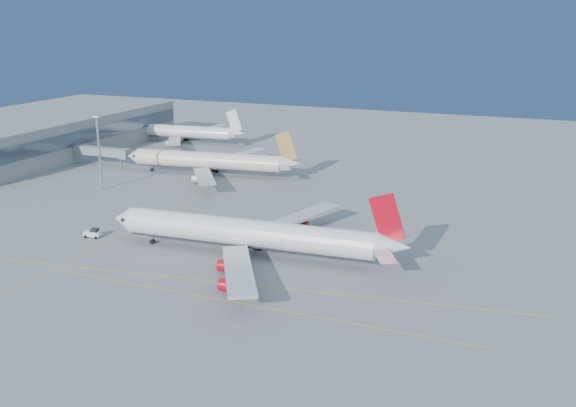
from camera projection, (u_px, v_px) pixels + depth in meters
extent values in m
plane|color=slate|center=(250.00, 273.00, 135.64)|extent=(500.00, 500.00, 0.00)
cube|color=gray|center=(79.00, 135.00, 250.96)|extent=(18.00, 110.00, 15.00)
cube|color=#3F4C59|center=(97.00, 133.00, 247.19)|extent=(0.40, 107.80, 5.00)
cube|color=gray|center=(99.00, 151.00, 232.77)|extent=(22.00, 3.00, 3.00)
cylinder|color=gray|center=(121.00, 160.00, 230.21)|extent=(0.70, 0.70, 5.20)
cube|color=gray|center=(125.00, 154.00, 228.75)|extent=(3.20, 3.60, 3.40)
cube|color=#D2BF0B|center=(242.00, 303.00, 121.38)|extent=(90.00, 0.18, 0.02)
cube|color=#D2BF0B|center=(237.00, 284.00, 130.31)|extent=(118.86, 16.88, 0.02)
cube|color=#D2BF0B|center=(166.00, 213.00, 176.86)|extent=(0.18, 140.00, 0.02)
cylinder|color=white|center=(246.00, 232.00, 144.32)|extent=(59.39, 9.88, 6.12)
cone|color=white|center=(123.00, 219.00, 154.12)|extent=(5.13, 6.41, 6.12)
cone|color=white|center=(393.00, 246.00, 133.91)|extent=(7.75, 6.28, 5.82)
cube|color=black|center=(130.00, 217.00, 153.33)|extent=(2.06, 5.91, 0.74)
cube|color=#B7B7BC|center=(238.00, 270.00, 127.55)|extent=(19.87, 29.30, 0.58)
cube|color=#B7B7BC|center=(293.00, 220.00, 158.73)|extent=(16.67, 30.38, 0.58)
cube|color=#B80717|center=(387.00, 218.00, 132.74)|extent=(8.13, 0.99, 11.17)
cylinder|color=gray|center=(152.00, 237.00, 152.81)|extent=(0.25, 0.25, 2.43)
cylinder|color=black|center=(153.00, 241.00, 153.15)|extent=(1.21, 0.81, 1.16)
cylinder|color=gray|center=(243.00, 255.00, 141.09)|extent=(0.34, 0.34, 2.43)
cylinder|color=black|center=(244.00, 260.00, 141.43)|extent=(1.22, 1.02, 1.16)
cylinder|color=gray|center=(258.00, 242.00, 148.96)|extent=(0.34, 0.34, 2.43)
cylinder|color=black|center=(258.00, 247.00, 149.30)|extent=(1.22, 1.02, 1.16)
cylinder|color=#B80717|center=(230.00, 266.00, 134.43)|extent=(5.23, 2.96, 2.64)
cylinder|color=#B80717|center=(232.00, 286.00, 124.70)|extent=(5.23, 2.96, 2.64)
cylinder|color=#B80717|center=(269.00, 233.00, 155.59)|extent=(5.23, 2.96, 2.64)
cylinder|color=#B80717|center=(298.00, 223.00, 162.56)|extent=(5.23, 2.96, 2.64)
cylinder|color=beige|center=(208.00, 160.00, 218.53)|extent=(51.71, 12.72, 5.64)
cone|color=beige|center=(133.00, 156.00, 225.17)|extent=(5.19, 6.20, 5.64)
cone|color=beige|center=(291.00, 163.00, 211.42)|extent=(7.60, 6.26, 5.36)
cube|color=black|center=(138.00, 155.00, 224.56)|extent=(2.31, 5.52, 0.69)
cube|color=#B7B7BC|center=(204.00, 176.00, 203.38)|extent=(19.70, 25.81, 0.54)
cube|color=#B7B7BC|center=(236.00, 156.00, 232.28)|extent=(13.41, 27.91, 0.54)
cube|color=#B78144|center=(286.00, 147.00, 210.23)|extent=(7.59, 1.50, 10.46)
cylinder|color=gray|center=(152.00, 167.00, 224.51)|extent=(0.24, 0.24, 2.27)
cylinder|color=black|center=(152.00, 170.00, 224.83)|extent=(1.17, 0.84, 1.09)
cylinder|color=gray|center=(207.00, 173.00, 215.53)|extent=(0.32, 0.32, 2.27)
cylinder|color=black|center=(207.00, 176.00, 215.85)|extent=(1.20, 1.03, 1.09)
cylinder|color=gray|center=(215.00, 168.00, 222.98)|extent=(0.32, 0.32, 2.27)
cylinder|color=black|center=(215.00, 171.00, 223.30)|extent=(1.20, 1.03, 1.09)
cylinder|color=#B7B7BC|center=(199.00, 179.00, 207.15)|extent=(5.04, 3.11, 2.47)
cylinder|color=#B7B7BC|center=(226.00, 163.00, 230.90)|extent=(5.04, 3.11, 2.47)
cylinder|color=white|center=(180.00, 131.00, 275.89)|extent=(46.62, 9.62, 5.19)
cone|color=white|center=(128.00, 129.00, 282.89)|extent=(4.65, 5.57, 5.19)
cone|color=white|center=(237.00, 133.00, 268.39)|extent=(6.93, 5.53, 4.93)
cube|color=black|center=(132.00, 127.00, 282.24)|extent=(1.95, 5.05, 0.65)
cube|color=#B7B7BC|center=(174.00, 141.00, 262.18)|extent=(17.15, 23.82, 0.51)
cube|color=#B7B7BC|center=(203.00, 130.00, 288.03)|extent=(13.23, 25.11, 0.51)
cube|color=silver|center=(234.00, 121.00, 267.34)|extent=(7.13, 1.10, 9.80)
cylinder|color=gray|center=(141.00, 136.00, 282.05)|extent=(0.22, 0.22, 2.13)
cylinder|color=black|center=(141.00, 139.00, 282.34)|extent=(1.08, 0.74, 1.02)
cylinder|color=gray|center=(179.00, 140.00, 273.10)|extent=(0.30, 0.30, 2.13)
cylinder|color=black|center=(179.00, 143.00, 273.40)|extent=(1.09, 0.93, 1.02)
cylinder|color=gray|center=(186.00, 137.00, 279.92)|extent=(0.30, 0.30, 2.13)
cylinder|color=black|center=(186.00, 140.00, 280.21)|extent=(1.09, 0.93, 1.02)
cylinder|color=#B7B7BC|center=(172.00, 144.00, 265.69)|extent=(4.65, 2.73, 2.32)
cylinder|color=#B7B7BC|center=(195.00, 134.00, 286.94)|extent=(4.65, 2.73, 2.32)
cube|color=white|center=(93.00, 234.00, 157.62)|extent=(4.31, 2.58, 1.22)
cube|color=black|center=(95.00, 230.00, 157.22)|extent=(1.85, 1.94, 0.92)
cylinder|color=black|center=(85.00, 237.00, 157.12)|extent=(0.75, 0.45, 0.71)
cylinder|color=black|center=(90.00, 234.00, 159.11)|extent=(0.75, 0.45, 0.71)
cylinder|color=black|center=(96.00, 238.00, 156.44)|extent=(0.75, 0.45, 0.71)
cylinder|color=black|center=(100.00, 235.00, 158.43)|extent=(0.75, 0.45, 0.71)
cylinder|color=gray|center=(99.00, 153.00, 198.05)|extent=(0.65, 0.65, 23.20)
cube|color=gray|center=(96.00, 115.00, 194.74)|extent=(2.04, 2.04, 0.46)
cube|color=white|center=(96.00, 117.00, 194.85)|extent=(1.49, 1.49, 0.23)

